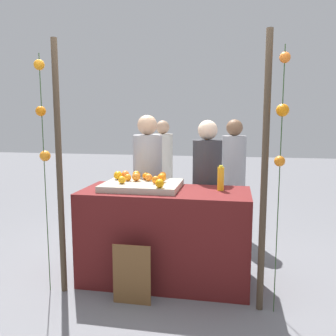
{
  "coord_description": "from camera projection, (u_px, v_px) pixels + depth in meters",
  "views": [
    {
      "loc": [
        0.66,
        -3.39,
        1.64
      ],
      "look_at": [
        0.0,
        0.15,
        1.14
      ],
      "focal_mm": 38.04,
      "sensor_mm": 36.0,
      "label": 1
    }
  ],
  "objects": [
    {
      "name": "juice_bottle",
      "position": [
        221.0,
        179.0,
        3.49
      ],
      "size": [
        0.07,
        0.07,
        0.25
      ],
      "color": "gold",
      "rests_on": "stall_counter"
    },
    {
      "name": "orange_2",
      "position": [
        128.0,
        178.0,
        3.68
      ],
      "size": [
        0.07,
        0.07,
        0.07
      ],
      "primitive_type": "sphere",
      "color": "orange",
      "rests_on": "orange_tray"
    },
    {
      "name": "orange_11",
      "position": [
        149.0,
        177.0,
        3.68
      ],
      "size": [
        0.08,
        0.08,
        0.08
      ],
      "primitive_type": "sphere",
      "color": "orange",
      "rests_on": "orange_tray"
    },
    {
      "name": "orange_1",
      "position": [
        160.0,
        183.0,
        3.31
      ],
      "size": [
        0.08,
        0.08,
        0.08
      ],
      "primitive_type": "sphere",
      "color": "orange",
      "rests_on": "orange_tray"
    },
    {
      "name": "orange_9",
      "position": [
        163.0,
        175.0,
        3.8
      ],
      "size": [
        0.08,
        0.08,
        0.08
      ],
      "primitive_type": "sphere",
      "color": "orange",
      "rests_on": "orange_tray"
    },
    {
      "name": "garland_strand_left",
      "position": [
        42.0,
        116.0,
        3.2
      ],
      "size": [
        0.11,
        0.11,
        2.21
      ],
      "color": "#2D4C23",
      "rests_on": "ground_plane"
    },
    {
      "name": "vendor_left",
      "position": [
        148.0,
        192.0,
        4.16
      ],
      "size": [
        0.34,
        0.34,
        1.68
      ],
      "color": "#99999E",
      "rests_on": "ground_plane"
    },
    {
      "name": "orange_tray",
      "position": [
        142.0,
        185.0,
        3.6
      ],
      "size": [
        0.76,
        0.61,
        0.06
      ],
      "primitive_type": "cube",
      "color": "#B2AD99",
      "rests_on": "stall_counter"
    },
    {
      "name": "canopy_post_right",
      "position": [
        264.0,
        176.0,
        2.93
      ],
      "size": [
        0.06,
        0.06,
        2.34
      ],
      "primitive_type": "cylinder",
      "color": "#473828",
      "rests_on": "ground_plane"
    },
    {
      "name": "orange_4",
      "position": [
        146.0,
        176.0,
        3.75
      ],
      "size": [
        0.08,
        0.08,
        0.08
      ],
      "primitive_type": "sphere",
      "color": "orange",
      "rests_on": "orange_tray"
    },
    {
      "name": "orange_5",
      "position": [
        136.0,
        175.0,
        3.83
      ],
      "size": [
        0.08,
        0.08,
        0.08
      ],
      "primitive_type": "sphere",
      "color": "orange",
      "rests_on": "orange_tray"
    },
    {
      "name": "canopy_post_left",
      "position": [
        59.0,
        170.0,
        3.26
      ],
      "size": [
        0.06,
        0.06,
        2.34
      ],
      "primitive_type": "cylinder",
      "color": "#473828",
      "rests_on": "ground_plane"
    },
    {
      "name": "orange_8",
      "position": [
        125.0,
        175.0,
        3.84
      ],
      "size": [
        0.08,
        0.08,
        0.08
      ],
      "primitive_type": "sphere",
      "color": "orange",
      "rests_on": "orange_tray"
    },
    {
      "name": "ground_plane",
      "position": [
        165.0,
        280.0,
        3.64
      ],
      "size": [
        24.0,
        24.0,
        0.0
      ],
      "primitive_type": "plane",
      "color": "slate"
    },
    {
      "name": "orange_0",
      "position": [
        118.0,
        175.0,
        3.76
      ],
      "size": [
        0.09,
        0.09,
        0.09
      ],
      "primitive_type": "sphere",
      "color": "orange",
      "rests_on": "orange_tray"
    },
    {
      "name": "chalkboard_sign",
      "position": [
        132.0,
        275.0,
        3.14
      ],
      "size": [
        0.34,
        0.03,
        0.56
      ],
      "color": "brown",
      "rests_on": "ground_plane"
    },
    {
      "name": "stall_counter",
      "position": [
        165.0,
        236.0,
        3.58
      ],
      "size": [
        1.66,
        0.72,
        0.94
      ],
      "primitive_type": "cube",
      "color": "#5B1919",
      "rests_on": "ground_plane"
    },
    {
      "name": "vendor_right",
      "position": [
        207.0,
        197.0,
        4.01
      ],
      "size": [
        0.32,
        0.32,
        1.62
      ],
      "color": "#333338",
      "rests_on": "ground_plane"
    },
    {
      "name": "orange_10",
      "position": [
        136.0,
        177.0,
        3.67
      ],
      "size": [
        0.09,
        0.09,
        0.09
      ],
      "primitive_type": "sphere",
      "color": "orange",
      "rests_on": "orange_tray"
    },
    {
      "name": "crowd_person_1",
      "position": [
        163.0,
        173.0,
        5.82
      ],
      "size": [
        0.32,
        0.32,
        1.6
      ],
      "color": "beige",
      "rests_on": "ground_plane"
    },
    {
      "name": "orange_3",
      "position": [
        122.0,
        180.0,
        3.53
      ],
      "size": [
        0.07,
        0.07,
        0.07
      ],
      "primitive_type": "sphere",
      "color": "orange",
      "rests_on": "orange_tray"
    },
    {
      "name": "orange_6",
      "position": [
        162.0,
        178.0,
        3.61
      ],
      "size": [
        0.09,
        0.09,
        0.09
      ],
      "primitive_type": "sphere",
      "color": "orange",
      "rests_on": "orange_tray"
    },
    {
      "name": "garland_strand_right",
      "position": [
        282.0,
        115.0,
        2.81
      ],
      "size": [
        0.1,
        0.11,
        2.21
      ],
      "color": "#2D4C23",
      "rests_on": "ground_plane"
    },
    {
      "name": "crowd_person_0",
      "position": [
        233.0,
        183.0,
        4.85
      ],
      "size": [
        0.33,
        0.33,
        1.62
      ],
      "color": "#99999E",
      "rests_on": "ground_plane"
    },
    {
      "name": "orange_7",
      "position": [
        156.0,
        180.0,
        3.52
      ],
      "size": [
        0.08,
        0.08,
        0.08
      ],
      "primitive_type": "sphere",
      "color": "orange",
      "rests_on": "orange_tray"
    }
  ]
}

